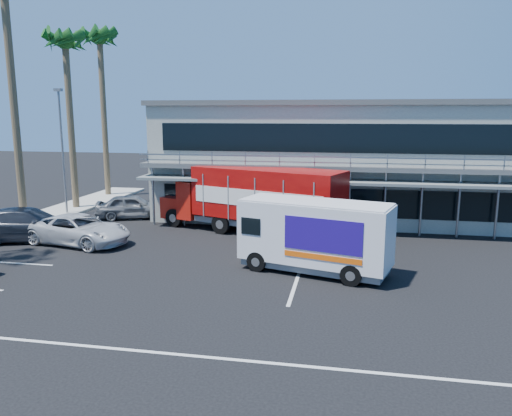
# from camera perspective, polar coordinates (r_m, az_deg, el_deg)

# --- Properties ---
(ground) EXTENTS (120.00, 120.00, 0.00)m
(ground) POSITION_cam_1_polar(r_m,az_deg,el_deg) (19.72, -1.45, -8.68)
(ground) COLOR black
(ground) RESTS_ON ground
(building) EXTENTS (22.40, 12.00, 7.30)m
(building) POSITION_cam_1_polar(r_m,az_deg,el_deg) (33.24, 9.10, 5.63)
(building) COLOR gray
(building) RESTS_ON ground
(curb_strip) EXTENTS (3.00, 32.00, 0.16)m
(curb_strip) POSITION_cam_1_polar(r_m,az_deg,el_deg) (31.38, -26.75, -2.32)
(curb_strip) COLOR #A5A399
(curb_strip) RESTS_ON ground
(palm_e) EXTENTS (2.80, 2.80, 12.25)m
(palm_e) POSITION_cam_1_polar(r_m,az_deg,el_deg) (36.53, -20.93, 16.41)
(palm_e) COLOR brown
(palm_e) RESTS_ON ground
(palm_f) EXTENTS (2.80, 2.80, 13.25)m
(palm_f) POSITION_cam_1_polar(r_m,az_deg,el_deg) (41.60, -17.39, 17.09)
(palm_f) COLOR brown
(palm_f) RESTS_ON ground
(light_pole_far) EXTENTS (0.50, 0.25, 8.09)m
(light_pole_far) POSITION_cam_1_polar(r_m,az_deg,el_deg) (34.41, -21.27, 6.63)
(light_pole_far) COLOR gray
(light_pole_far) RESTS_ON ground
(red_truck) EXTENTS (11.03, 6.07, 3.65)m
(red_truck) POSITION_cam_1_polar(r_m,az_deg,el_deg) (27.41, -0.05, 1.21)
(red_truck) COLOR #B2180E
(red_truck) RESTS_ON ground
(white_van) EXTENTS (6.54, 3.75, 3.03)m
(white_van) POSITION_cam_1_polar(r_m,az_deg,el_deg) (20.81, 6.72, -3.10)
(white_van) COLOR silver
(white_van) RESTS_ON ground
(parked_car_c) EXTENTS (5.80, 3.54, 1.50)m
(parked_car_c) POSITION_cam_1_polar(r_m,az_deg,el_deg) (26.90, -19.58, -2.34)
(parked_car_c) COLOR silver
(parked_car_c) RESTS_ON ground
(parked_car_d) EXTENTS (6.37, 4.16, 1.72)m
(parked_car_d) POSITION_cam_1_polar(r_m,az_deg,el_deg) (28.63, -24.63, -1.71)
(parked_car_d) COLOR #282D36
(parked_car_d) RESTS_ON ground
(parked_car_e) EXTENTS (4.82, 3.11, 1.53)m
(parked_car_e) POSITION_cam_1_polar(r_m,az_deg,el_deg) (32.45, -13.94, 0.17)
(parked_car_e) COLOR slate
(parked_car_e) RESTS_ON ground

